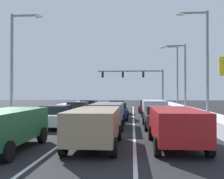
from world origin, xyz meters
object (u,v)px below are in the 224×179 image
(sedan_black_center_lane_fourth, at_px, (118,107))
(sedan_red_left_lane_third, at_px, (78,110))
(sedan_white_left_lane_second, at_px, (57,116))
(street_lamp_right_near, at_px, (203,56))
(suv_red_right_lane_nearest, at_px, (176,124))
(street_lamp_left_mid, at_px, (16,58))
(sedan_maroon_right_lane_fourth, at_px, (147,106))
(sedan_charcoal_left_lane_fourth, at_px, (89,106))
(street_lamp_right_mid, at_px, (182,72))
(sedan_charcoal_right_lane_second, at_px, (158,117))
(suv_green_left_lane_nearest, at_px, (5,126))
(traffic_light_gantry, at_px, (139,78))
(street_lamp_right_far, at_px, (175,72))
(suv_gray_center_lane_second, at_px, (108,113))
(sedan_navy_center_lane_third, at_px, (117,111))
(suv_silver_right_lane_third, at_px, (154,107))
(suv_tan_center_lane_nearest, at_px, (95,124))

(sedan_black_center_lane_fourth, height_order, sedan_red_left_lane_third, same)
(sedan_white_left_lane_second, distance_m, street_lamp_right_near, 12.71)
(suv_red_right_lane_nearest, xyz_separation_m, street_lamp_left_mid, (-11.25, 8.57, 4.17))
(sedan_black_center_lane_fourth, bearing_deg, sedan_maroon_right_lane_fourth, 29.25)
(sedan_charcoal_left_lane_fourth, xyz_separation_m, street_lamp_right_mid, (10.61, -0.09, 3.94))
(sedan_white_left_lane_second, bearing_deg, sedan_charcoal_right_lane_second, 1.85)
(suv_red_right_lane_nearest, xyz_separation_m, sedan_black_center_lane_fourth, (-3.56, 17.56, -0.25))
(sedan_red_left_lane_third, xyz_separation_m, sedan_charcoal_left_lane_fourth, (0.05, 5.62, 0.00))
(sedan_black_center_lane_fourth, bearing_deg, suv_green_left_lane_nearest, -100.67)
(suv_red_right_lane_nearest, relative_size, sedan_black_center_lane_fourth, 1.09)
(suv_red_right_lane_nearest, xyz_separation_m, suv_green_left_lane_nearest, (-7.11, -1.26, 0.00))
(traffic_light_gantry, xyz_separation_m, street_lamp_right_mid, (4.38, -13.59, -0.03))
(sedan_charcoal_left_lane_fourth, relative_size, traffic_light_gantry, 0.41)
(street_lamp_right_far, height_order, street_lamp_left_mid, street_lamp_right_far)
(suv_gray_center_lane_second, bearing_deg, street_lamp_right_mid, 59.13)
(sedan_navy_center_lane_third, xyz_separation_m, traffic_light_gantry, (2.53, 19.88, 3.97))
(street_lamp_right_far, bearing_deg, suv_gray_center_lane_second, -111.24)
(street_lamp_right_near, bearing_deg, sedan_charcoal_left_lane_fourth, 144.18)
(suv_green_left_lane_nearest, xyz_separation_m, street_lamp_right_near, (11.05, 11.53, 4.39))
(suv_silver_right_lane_third, height_order, sedan_charcoal_left_lane_fourth, suv_silver_right_lane_third)
(suv_gray_center_lane_second, bearing_deg, street_lamp_right_near, 29.70)
(suv_green_left_lane_nearest, xyz_separation_m, street_lamp_right_mid, (10.76, 19.31, 3.69))
(suv_silver_right_lane_third, height_order, sedan_red_left_lane_third, suv_silver_right_lane_third)
(street_lamp_right_mid, bearing_deg, sedan_navy_center_lane_third, -137.71)
(sedan_maroon_right_lane_fourth, xyz_separation_m, traffic_light_gantry, (-0.57, 12.17, 3.97))
(sedan_charcoal_right_lane_second, distance_m, street_lamp_right_mid, 13.11)
(suv_silver_right_lane_third, xyz_separation_m, street_lamp_left_mid, (-11.31, -3.83, 4.17))
(sedan_charcoal_right_lane_second, xyz_separation_m, sedan_maroon_right_lane_fourth, (-0.01, 13.33, 0.00))
(sedan_maroon_right_lane_fourth, xyz_separation_m, sedan_red_left_lane_third, (-6.84, -6.96, 0.00))
(sedan_black_center_lane_fourth, bearing_deg, sedan_navy_center_lane_third, -87.02)
(sedan_charcoal_left_lane_fourth, distance_m, street_lamp_right_mid, 11.32)
(suv_tan_center_lane_nearest, xyz_separation_m, street_lamp_right_far, (7.69, 26.06, 4.34))
(suv_red_right_lane_nearest, relative_size, suv_green_left_lane_nearest, 1.00)
(suv_gray_center_lane_second, xyz_separation_m, traffic_light_gantry, (2.82, 25.63, 3.72))
(suv_silver_right_lane_third, bearing_deg, sedan_charcoal_left_lane_fourth, 140.66)
(sedan_white_left_lane_second, height_order, sedan_red_left_lane_third, same)
(suv_red_right_lane_nearest, height_order, sedan_maroon_right_lane_fourth, suv_red_right_lane_nearest)
(sedan_navy_center_lane_third, height_order, street_lamp_right_mid, street_lamp_right_mid)
(suv_gray_center_lane_second, relative_size, sedan_white_left_lane_second, 1.09)
(suv_red_right_lane_nearest, height_order, street_lamp_left_mid, street_lamp_left_mid)
(sedan_white_left_lane_second, xyz_separation_m, traffic_light_gantry, (6.34, 25.72, 3.97))
(sedan_navy_center_lane_third, bearing_deg, sedan_white_left_lane_second, -123.06)
(sedan_maroon_right_lane_fourth, bearing_deg, suv_red_right_lane_nearest, -89.54)
(sedan_charcoal_right_lane_second, bearing_deg, street_lamp_right_mid, 72.29)
(suv_silver_right_lane_third, distance_m, sedan_maroon_right_lane_fourth, 7.09)
(street_lamp_right_far, bearing_deg, sedan_maroon_right_lane_fourth, -124.19)
(suv_silver_right_lane_third, relative_size, street_lamp_right_mid, 0.63)
(suv_silver_right_lane_third, xyz_separation_m, sedan_navy_center_lane_third, (-3.32, -0.63, -0.25))
(street_lamp_right_mid, bearing_deg, street_lamp_left_mid, -147.53)
(sedan_maroon_right_lane_fourth, height_order, sedan_black_center_lane_fourth, same)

